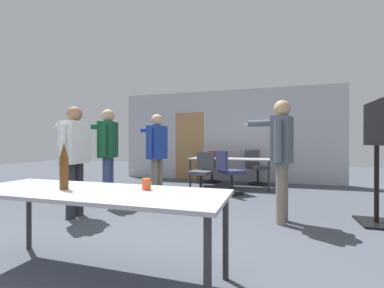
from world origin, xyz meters
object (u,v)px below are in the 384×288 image
at_px(office_chair_mid_tucked, 213,168).
at_px(beer_bottle, 64,167).
at_px(person_center_tall, 156,148).
at_px(office_chair_side_rolled, 202,174).
at_px(tv_screen, 377,149).
at_px(office_chair_far_left, 229,174).
at_px(office_chair_far_right, 256,168).
at_px(drink_cup, 146,184).
at_px(person_right_polo, 281,148).
at_px(person_near_casual, 74,150).
at_px(person_far_watching, 107,147).

height_order(office_chair_mid_tucked, beer_bottle, beer_bottle).
height_order(person_center_tall, office_chair_side_rolled, person_center_tall).
xyz_separation_m(tv_screen, office_chair_far_left, (-2.27, 1.47, -0.58)).
distance_m(office_chair_far_right, drink_cup, 5.32).
distance_m(person_right_polo, office_chair_side_rolled, 2.57).
bearing_deg(person_near_casual, person_far_watching, 1.64).
xyz_separation_m(tv_screen, person_center_tall, (-3.50, 0.42, -0.02)).
relative_size(person_right_polo, beer_bottle, 4.28).
bearing_deg(person_right_polo, office_chair_far_right, 22.25).
bearing_deg(office_chair_mid_tucked, beer_bottle, -124.31).
height_order(person_near_casual, office_chair_far_left, person_near_casual).
bearing_deg(office_chair_far_right, drink_cup, 45.40).
bearing_deg(beer_bottle, office_chair_far_left, 78.43).
xyz_separation_m(tv_screen, person_right_polo, (-1.26, -0.30, 0.01)).
bearing_deg(office_chair_far_right, person_right_polo, 60.67).
distance_m(person_far_watching, person_near_casual, 0.95).
bearing_deg(person_near_casual, tv_screen, -81.15).
relative_size(office_chair_far_right, office_chair_side_rolled, 1.01).
distance_m(person_far_watching, drink_cup, 2.96).
bearing_deg(person_right_polo, office_chair_mid_tucked, 40.91).
xyz_separation_m(person_center_tall, office_chair_mid_tucked, (0.55, 2.57, -0.60)).
distance_m(tv_screen, beer_bottle, 3.87).
xyz_separation_m(person_far_watching, drink_cup, (1.95, -2.22, -0.27)).
relative_size(person_center_tall, beer_bottle, 4.16).
relative_size(person_far_watching, drink_cup, 18.76).
bearing_deg(person_right_polo, office_chair_side_rolled, 54.74).
bearing_deg(person_center_tall, person_near_casual, 159.01).
xyz_separation_m(beer_bottle, drink_cup, (0.67, 0.18, -0.14)).
relative_size(person_center_tall, office_chair_side_rolled, 1.85).
xyz_separation_m(office_chair_far_left, office_chair_far_right, (0.50, 1.61, -0.02)).
relative_size(tv_screen, person_near_casual, 1.02).
xyz_separation_m(tv_screen, office_chair_mid_tucked, (-2.95, 2.99, -0.62)).
height_order(person_right_polo, office_chair_side_rolled, person_right_polo).
bearing_deg(drink_cup, office_chair_far_right, 83.36).
xyz_separation_m(person_far_watching, office_chair_mid_tucked, (1.38, 2.96, -0.63)).
distance_m(person_near_casual, drink_cup, 2.26).
bearing_deg(person_center_tall, office_chair_mid_tucked, -4.26).
bearing_deg(person_far_watching, office_chair_side_rolled, -61.32).
xyz_separation_m(office_chair_far_left, beer_bottle, (-0.79, -3.84, 0.47)).
relative_size(office_chair_mid_tucked, drink_cup, 9.67).
relative_size(beer_bottle, drink_cup, 4.31).
relative_size(office_chair_far_left, drink_cup, 10.15).
xyz_separation_m(tv_screen, person_far_watching, (-4.33, 0.03, 0.02)).
relative_size(office_chair_side_rolled, office_chair_mid_tucked, 1.00).
xyz_separation_m(person_center_tall, beer_bottle, (0.45, -2.79, -0.09)).
height_order(person_center_tall, office_chair_far_right, person_center_tall).
height_order(tv_screen, person_center_tall, tv_screen).
relative_size(person_far_watching, beer_bottle, 4.35).
bearing_deg(person_center_tall, office_chair_far_right, -25.23).
bearing_deg(tv_screen, drink_cup, -47.38).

